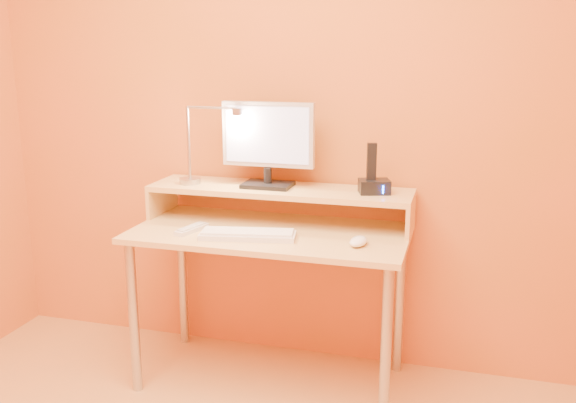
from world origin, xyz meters
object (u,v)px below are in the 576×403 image
(keyboard, at_px, (248,235))
(mouse, at_px, (358,241))
(lamp_base, at_px, (190,181))
(monitor_panel, at_px, (268,134))
(phone_dock, at_px, (374,187))
(remote_control, at_px, (192,229))

(keyboard, height_order, mouse, mouse)
(lamp_base, bearing_deg, monitor_panel, 6.15)
(phone_dock, bearing_deg, mouse, -112.33)
(monitor_panel, relative_size, phone_dock, 3.27)
(monitor_panel, relative_size, remote_control, 2.31)
(lamp_base, distance_m, remote_control, 0.30)
(keyboard, distance_m, mouse, 0.47)
(lamp_base, xyz_separation_m, mouse, (0.84, -0.24, -0.15))
(mouse, xyz_separation_m, remote_control, (-0.73, 0.01, -0.01))
(monitor_panel, relative_size, mouse, 3.77)
(monitor_panel, height_order, lamp_base, monitor_panel)
(keyboard, bearing_deg, lamp_base, 135.23)
(lamp_base, xyz_separation_m, phone_dock, (0.86, 0.03, 0.02))
(mouse, bearing_deg, monitor_panel, 160.02)
(monitor_panel, bearing_deg, remote_control, -134.25)
(phone_dock, height_order, remote_control, phone_dock)
(keyboard, bearing_deg, phone_dock, 20.05)
(remote_control, bearing_deg, phone_dock, 34.04)
(monitor_panel, distance_m, lamp_base, 0.44)
(lamp_base, bearing_deg, phone_dock, 2.01)
(phone_dock, distance_m, keyboard, 0.59)
(keyboard, distance_m, remote_control, 0.27)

